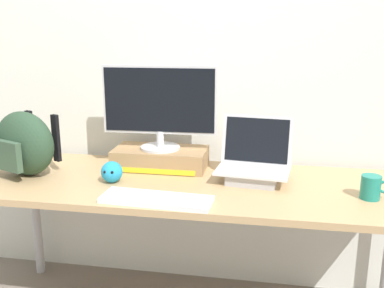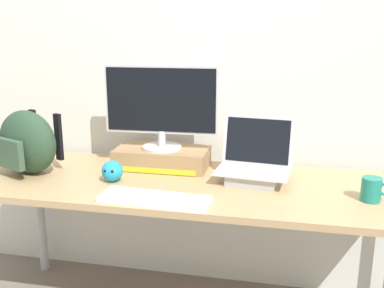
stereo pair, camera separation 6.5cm
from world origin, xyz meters
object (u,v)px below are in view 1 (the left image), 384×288
(desktop_monitor, at_px, (160,106))
(external_keyboard, at_px, (156,199))
(toner_box_yellow, at_px, (161,158))
(plush_toy, at_px, (112,172))
(messenger_backpack, at_px, (24,144))
(open_laptop, at_px, (254,168))
(coffee_mug, at_px, (371,187))

(desktop_monitor, height_order, external_keyboard, desktop_monitor)
(toner_box_yellow, bearing_deg, plush_toy, -123.31)
(toner_box_yellow, xyz_separation_m, messenger_backpack, (-0.61, -0.22, 0.10))
(open_laptop, bearing_deg, toner_box_yellow, 172.43)
(external_keyboard, bearing_deg, coffee_mug, 15.80)
(plush_toy, bearing_deg, toner_box_yellow, 56.69)
(messenger_backpack, height_order, plush_toy, messenger_backpack)
(external_keyboard, bearing_deg, plush_toy, 146.88)
(plush_toy, bearing_deg, external_keyboard, -36.83)
(coffee_mug, bearing_deg, external_keyboard, -167.91)
(open_laptop, xyz_separation_m, external_keyboard, (-0.38, -0.33, -0.05))
(plush_toy, bearing_deg, open_laptop, 12.20)
(toner_box_yellow, bearing_deg, desktop_monitor, -87.16)
(messenger_backpack, height_order, coffee_mug, messenger_backpack)
(desktop_monitor, distance_m, messenger_backpack, 0.66)
(desktop_monitor, xyz_separation_m, plush_toy, (-0.17, -0.25, -0.26))
(desktop_monitor, relative_size, external_keyboard, 1.22)
(toner_box_yellow, relative_size, external_keyboard, 1.00)
(desktop_monitor, height_order, open_laptop, desktop_monitor)
(external_keyboard, relative_size, messenger_backpack, 1.18)
(messenger_backpack, xyz_separation_m, coffee_mug, (1.56, -0.04, -0.10))
(open_laptop, height_order, external_keyboard, open_laptop)
(external_keyboard, height_order, messenger_backpack, messenger_backpack)
(toner_box_yellow, distance_m, external_keyboard, 0.46)
(external_keyboard, relative_size, plush_toy, 4.73)
(external_keyboard, distance_m, coffee_mug, 0.88)
(toner_box_yellow, height_order, desktop_monitor, desktop_monitor)
(messenger_backpack, distance_m, plush_toy, 0.45)
(external_keyboard, xyz_separation_m, messenger_backpack, (-0.70, 0.23, 0.14))
(coffee_mug, xyz_separation_m, plush_toy, (-1.12, 0.01, -0.00))
(open_laptop, height_order, coffee_mug, open_laptop)
(coffee_mug, height_order, plush_toy, coffee_mug)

